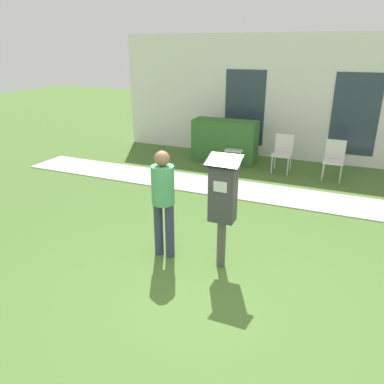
{
  "coord_description": "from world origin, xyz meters",
  "views": [
    {
      "loc": [
        1.36,
        -3.54,
        2.88
      ],
      "look_at": [
        -0.48,
        0.76,
        1.05
      ],
      "focal_mm": 35.0,
      "sensor_mm": 36.0,
      "label": 1
    }
  ],
  "objects_px": {
    "person_standing": "(163,196)",
    "outdoor_chair_right": "(334,157)",
    "parking_meter": "(223,198)",
    "outdoor_chair_middle": "(283,150)",
    "outdoor_chair_left": "(236,145)"
  },
  "relations": [
    {
      "from": "outdoor_chair_left",
      "to": "person_standing",
      "type": "bearing_deg",
      "value": -88.61
    },
    {
      "from": "person_standing",
      "to": "outdoor_chair_middle",
      "type": "distance_m",
      "value": 4.77
    },
    {
      "from": "outdoor_chair_left",
      "to": "outdoor_chair_right",
      "type": "relative_size",
      "value": 1.0
    },
    {
      "from": "parking_meter",
      "to": "outdoor_chair_middle",
      "type": "xyz_separation_m",
      "value": [
        -0.03,
        4.64,
        -0.49
      ]
    },
    {
      "from": "parking_meter",
      "to": "outdoor_chair_left",
      "type": "bearing_deg",
      "value": 104.52
    },
    {
      "from": "parking_meter",
      "to": "outdoor_chair_left",
      "type": "height_order",
      "value": "parking_meter"
    },
    {
      "from": "parking_meter",
      "to": "person_standing",
      "type": "xyz_separation_m",
      "value": [
        -0.86,
        -0.04,
        -0.09
      ]
    },
    {
      "from": "outdoor_chair_middle",
      "to": "outdoor_chair_right",
      "type": "height_order",
      "value": "same"
    },
    {
      "from": "person_standing",
      "to": "outdoor_chair_right",
      "type": "bearing_deg",
      "value": 74.83
    },
    {
      "from": "parking_meter",
      "to": "outdoor_chair_middle",
      "type": "relative_size",
      "value": 1.77
    },
    {
      "from": "outdoor_chair_left",
      "to": "outdoor_chair_right",
      "type": "height_order",
      "value": "same"
    },
    {
      "from": "person_standing",
      "to": "outdoor_chair_right",
      "type": "height_order",
      "value": "person_standing"
    },
    {
      "from": "outdoor_chair_middle",
      "to": "outdoor_chair_right",
      "type": "distance_m",
      "value": 1.19
    },
    {
      "from": "person_standing",
      "to": "outdoor_chair_right",
      "type": "distance_m",
      "value": 4.99
    },
    {
      "from": "parking_meter",
      "to": "outdoor_chair_right",
      "type": "relative_size",
      "value": 1.77
    }
  ]
}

